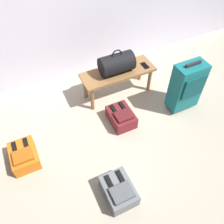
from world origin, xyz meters
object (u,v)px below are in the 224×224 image
at_px(backpack_maroon, 121,117).
at_px(duffel_bag_black, 117,64).
at_px(suitcase_upright_teal, 186,86).
at_px(backpack_grey, 119,191).
at_px(backpack_orange, 24,156).
at_px(cell_phone, 145,65).
at_px(bench, 118,75).

bearing_deg(backpack_maroon, duffel_bag_black, 70.81).
height_order(suitcase_upright_teal, backpack_maroon, suitcase_upright_teal).
height_order(backpack_grey, backpack_orange, same).
xyz_separation_m(duffel_bag_black, cell_phone, (0.40, -0.06, -0.13)).
xyz_separation_m(backpack_orange, backpack_maroon, (1.24, 0.03, 0.00)).
bearing_deg(backpack_grey, backpack_maroon, 61.44).
height_order(cell_phone, backpack_orange, cell_phone).
height_order(suitcase_upright_teal, backpack_orange, suitcase_upright_teal).
bearing_deg(cell_phone, suitcase_upright_teal, -63.84).
height_order(duffel_bag_black, cell_phone, duffel_bag_black).
height_order(duffel_bag_black, backpack_maroon, duffel_bag_black).
bearing_deg(backpack_orange, bench, 20.44).
distance_m(bench, suitcase_upright_teal, 0.90).
xyz_separation_m(bench, duffel_bag_black, (-0.02, 0.00, 0.19)).
distance_m(bench, backpack_orange, 1.55).
xyz_separation_m(duffel_bag_black, backpack_maroon, (-0.17, -0.50, -0.44)).
bearing_deg(cell_phone, backpack_maroon, -142.47).
distance_m(bench, duffel_bag_black, 0.19).
bearing_deg(duffel_bag_black, bench, -0.00).
height_order(bench, backpack_maroon, bench).
bearing_deg(duffel_bag_black, backpack_grey, -115.25).
bearing_deg(backpack_grey, suitcase_upright_teal, 29.12).
bearing_deg(bench, backpack_orange, -159.56).
bearing_deg(backpack_grey, bench, 63.98).
bearing_deg(cell_phone, bench, 171.71).
height_order(cell_phone, suitcase_upright_teal, suitcase_upright_teal).
distance_m(duffel_bag_black, backpack_grey, 1.56).
distance_m(suitcase_upright_teal, backpack_orange, 2.12).
relative_size(cell_phone, backpack_orange, 0.38).
xyz_separation_m(duffel_bag_black, backpack_orange, (-1.41, -0.54, -0.44)).
relative_size(suitcase_upright_teal, backpack_orange, 1.95).
relative_size(backpack_orange, backpack_maroon, 1.00).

